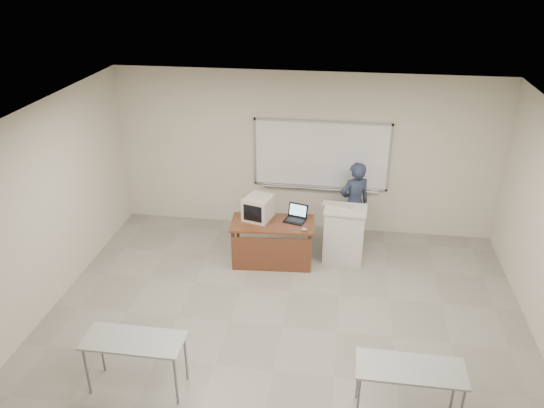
% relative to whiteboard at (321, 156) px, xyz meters
% --- Properties ---
extents(floor, '(7.00, 8.00, 0.01)m').
position_rel_whiteboard_xyz_m(floor, '(-0.30, -3.97, -1.49)').
color(floor, gray).
rests_on(floor, ground).
extents(whiteboard, '(2.48, 0.10, 1.31)m').
position_rel_whiteboard_xyz_m(whiteboard, '(0.00, 0.00, 0.00)').
color(whiteboard, white).
rests_on(whiteboard, floor).
extents(instructor_desk, '(1.39, 0.69, 0.75)m').
position_rel_whiteboard_xyz_m(instructor_desk, '(-0.70, -1.45, -0.94)').
color(instructor_desk, brown).
rests_on(instructor_desk, floor).
extents(podium, '(0.70, 0.51, 0.98)m').
position_rel_whiteboard_xyz_m(podium, '(0.50, -1.10, -0.99)').
color(podium, beige).
rests_on(podium, floor).
extents(crt_monitor, '(0.43, 0.48, 0.41)m').
position_rel_whiteboard_xyz_m(crt_monitor, '(-0.95, -1.21, -0.53)').
color(crt_monitor, beige).
rests_on(crt_monitor, instructor_desk).
extents(laptop, '(0.34, 0.32, 0.25)m').
position_rel_whiteboard_xyz_m(laptop, '(-0.34, -1.18, -0.67)').
color(laptop, black).
rests_on(laptop, instructor_desk).
extents(mouse, '(0.12, 0.10, 0.04)m').
position_rel_whiteboard_xyz_m(mouse, '(-0.15, -1.54, -0.71)').
color(mouse, '#98999E').
rests_on(mouse, instructor_desk).
extents(keyboard, '(0.53, 0.31, 0.03)m').
position_rel_whiteboard_xyz_m(keyboard, '(0.35, -1.02, -0.48)').
color(keyboard, beige).
rests_on(keyboard, podium).
extents(presenter, '(0.68, 0.59, 1.57)m').
position_rel_whiteboard_xyz_m(presenter, '(0.65, -0.48, -0.69)').
color(presenter, black).
rests_on(presenter, floor).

